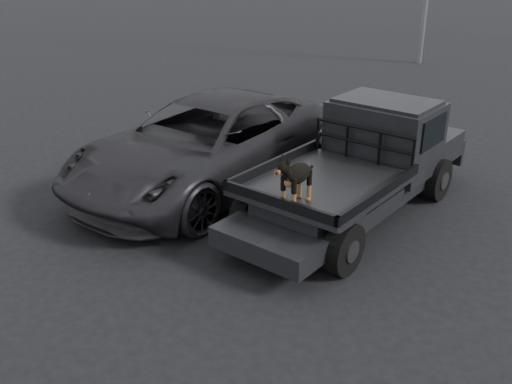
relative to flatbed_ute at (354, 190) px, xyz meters
The scene contains 6 objects.
ground 2.27m from the flatbed_ute, 69.75° to the right, with size 120.00×120.00×0.00m, color black.
flatbed_ute is the anchor object (origin of this frame).
ute_cab 1.31m from the flatbed_ute, 90.00° to the left, with size 1.72×1.30×0.88m, color black, non-canonical shape.
headache_rack 0.76m from the flatbed_ute, 90.00° to the left, with size 1.80×0.08×0.55m, color black, non-canonical shape.
dog 2.03m from the flatbed_ute, 86.59° to the right, with size 0.32×0.60×0.74m, color black, non-canonical shape.
parked_suv 2.87m from the flatbed_ute, 168.69° to the right, with size 2.70×5.86×1.63m, color #29292D.
Camera 1 is at (3.41, -5.70, 4.25)m, focal length 40.00 mm.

